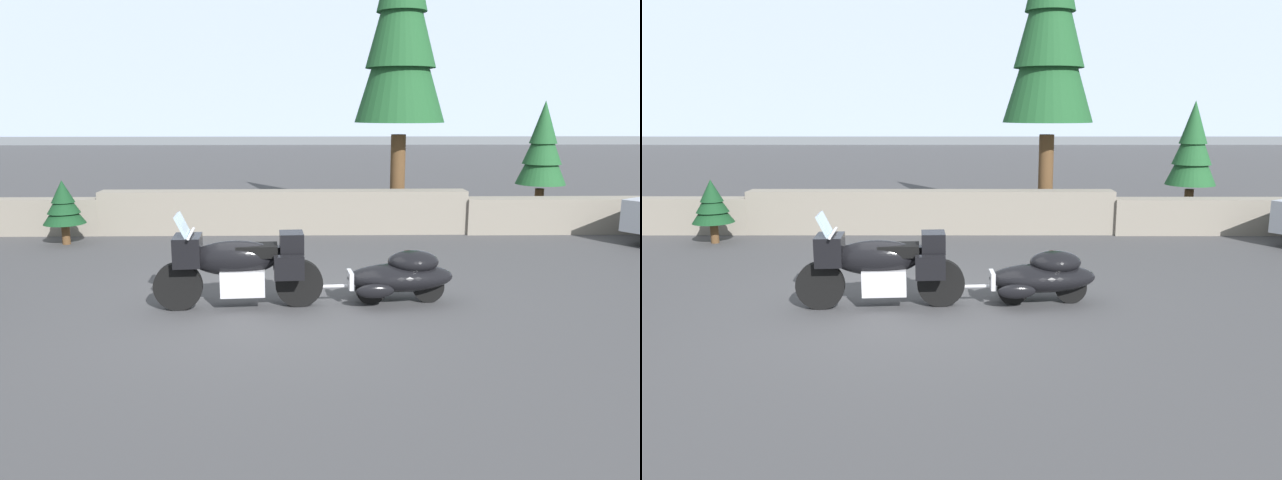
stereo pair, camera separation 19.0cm
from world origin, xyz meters
TOP-DOWN VIEW (x-y plane):
  - ground_plane at (0.00, 0.00)m, footprint 80.00×80.00m
  - stone_guard_wall at (0.37, 5.18)m, footprint 24.00×0.61m
  - distant_ridgeline at (0.00, 95.17)m, footprint 240.00×80.00m
  - touring_motorcycle at (-0.45, -0.02)m, footprint 2.31×0.84m
  - car_shaped_trailer at (1.81, 0.15)m, footprint 2.22×0.83m
  - pine_tree_tall at (2.65, 6.30)m, footprint 2.07×2.07m
  - pine_tree_secondary at (6.07, 6.32)m, footprint 1.16×1.16m
  - pine_sapling_near at (-4.40, 4.18)m, footprint 0.83×0.83m

SIDE VIEW (x-z plane):
  - ground_plane at x=0.00m, z-range 0.00..0.00m
  - car_shaped_trailer at x=1.81m, z-range 0.03..0.79m
  - stone_guard_wall at x=0.37m, z-range -0.05..0.90m
  - touring_motorcycle at x=-0.45m, z-range -0.04..1.29m
  - pine_sapling_near at x=-4.40m, z-range 0.16..1.47m
  - pine_tree_secondary at x=6.07m, z-range 0.36..3.26m
  - pine_tree_tall at x=2.65m, z-range 0.93..8.27m
  - distant_ridgeline at x=0.00m, z-range 0.00..16.00m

